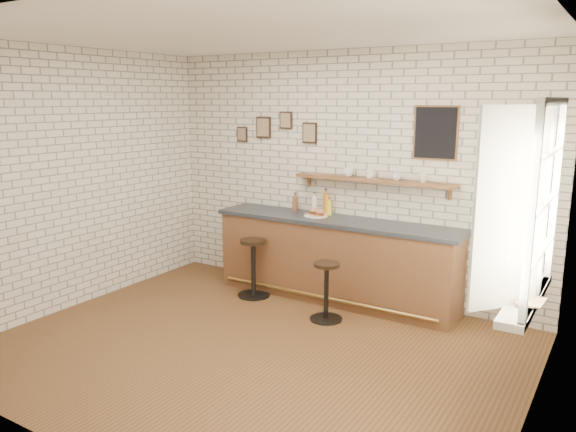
% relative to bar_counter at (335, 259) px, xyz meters
% --- Properties ---
extents(ground, '(5.00, 5.00, 0.00)m').
position_rel_bar_counter_xyz_m(ground, '(-0.03, -1.70, -0.51)').
color(ground, brown).
rests_on(ground, ground).
extents(bar_counter, '(3.10, 0.65, 1.01)m').
position_rel_bar_counter_xyz_m(bar_counter, '(0.00, 0.00, 0.00)').
color(bar_counter, brown).
rests_on(bar_counter, ground).
extents(sandwich_plate, '(0.28, 0.28, 0.01)m').
position_rel_bar_counter_xyz_m(sandwich_plate, '(-0.27, 0.01, 0.51)').
color(sandwich_plate, white).
rests_on(sandwich_plate, bar_counter).
extents(ciabatta_sandwich, '(0.24, 0.16, 0.08)m').
position_rel_bar_counter_xyz_m(ciabatta_sandwich, '(-0.26, 0.01, 0.55)').
color(ciabatta_sandwich, tan).
rests_on(ciabatta_sandwich, sandwich_plate).
extents(potato_chips, '(0.25, 0.17, 0.00)m').
position_rel_bar_counter_xyz_m(potato_chips, '(-0.30, 0.01, 0.52)').
color(potato_chips, '#C78F46').
rests_on(potato_chips, sandwich_plate).
extents(bitters_bottle_brown, '(0.07, 0.07, 0.24)m').
position_rel_bar_counter_xyz_m(bitters_bottle_brown, '(-0.67, 0.17, 0.60)').
color(bitters_bottle_brown, brown).
rests_on(bitters_bottle_brown, bar_counter).
extents(bitters_bottle_white, '(0.07, 0.07, 0.26)m').
position_rel_bar_counter_xyz_m(bitters_bottle_white, '(-0.39, 0.17, 0.61)').
color(bitters_bottle_white, white).
rests_on(bitters_bottle_white, bar_counter).
extents(bitters_bottle_amber, '(0.08, 0.08, 0.32)m').
position_rel_bar_counter_xyz_m(bitters_bottle_amber, '(-0.23, 0.17, 0.64)').
color(bitters_bottle_amber, '#AF651C').
rests_on(bitters_bottle_amber, bar_counter).
extents(condiment_bottle_yellow, '(0.07, 0.07, 0.22)m').
position_rel_bar_counter_xyz_m(condiment_bottle_yellow, '(-0.18, 0.17, 0.60)').
color(condiment_bottle_yellow, gold).
rests_on(condiment_bottle_yellow, bar_counter).
extents(bar_stool_left, '(0.42, 0.42, 0.72)m').
position_rel_bar_counter_xyz_m(bar_stool_left, '(-0.91, -0.44, -0.12)').
color(bar_stool_left, black).
rests_on(bar_stool_left, ground).
extents(bar_stool_right, '(0.37, 0.37, 0.66)m').
position_rel_bar_counter_xyz_m(bar_stool_right, '(0.23, -0.64, -0.15)').
color(bar_stool_right, black).
rests_on(bar_stool_right, ground).
extents(wall_shelf, '(2.00, 0.18, 0.18)m').
position_rel_bar_counter_xyz_m(wall_shelf, '(0.37, 0.20, 0.97)').
color(wall_shelf, brown).
rests_on(wall_shelf, ground).
extents(shelf_cup_a, '(0.15, 0.15, 0.10)m').
position_rel_bar_counter_xyz_m(shelf_cup_a, '(0.05, 0.20, 1.05)').
color(shelf_cup_a, white).
rests_on(shelf_cup_a, wall_shelf).
extents(shelf_cup_b, '(0.13, 0.13, 0.10)m').
position_rel_bar_counter_xyz_m(shelf_cup_b, '(0.33, 0.20, 1.04)').
color(shelf_cup_b, white).
rests_on(shelf_cup_b, wall_shelf).
extents(shelf_cup_c, '(0.14, 0.14, 0.09)m').
position_rel_bar_counter_xyz_m(shelf_cup_c, '(0.67, 0.20, 1.04)').
color(shelf_cup_c, white).
rests_on(shelf_cup_c, wall_shelf).
extents(shelf_cup_d, '(0.12, 0.12, 0.10)m').
position_rel_bar_counter_xyz_m(shelf_cup_d, '(0.98, 0.20, 1.04)').
color(shelf_cup_d, white).
rests_on(shelf_cup_d, wall_shelf).
extents(back_wall_decor, '(2.96, 0.02, 0.56)m').
position_rel_bar_counter_xyz_m(back_wall_decor, '(0.20, 0.28, 1.54)').
color(back_wall_decor, black).
rests_on(back_wall_decor, ground).
extents(window_sill, '(0.20, 1.35, 0.06)m').
position_rel_bar_counter_xyz_m(window_sill, '(2.37, -1.40, 0.39)').
color(window_sill, white).
rests_on(window_sill, ground).
extents(casement_window, '(0.40, 1.30, 1.56)m').
position_rel_bar_counter_xyz_m(casement_window, '(2.33, -1.40, 1.14)').
color(casement_window, white).
rests_on(casement_window, ground).
extents(book_lower, '(0.16, 0.21, 0.02)m').
position_rel_bar_counter_xyz_m(book_lower, '(2.35, -1.59, 0.43)').
color(book_lower, tan).
rests_on(book_lower, window_sill).
extents(book_upper, '(0.19, 0.25, 0.02)m').
position_rel_bar_counter_xyz_m(book_upper, '(2.35, -1.61, 0.45)').
color(book_upper, tan).
rests_on(book_upper, book_lower).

